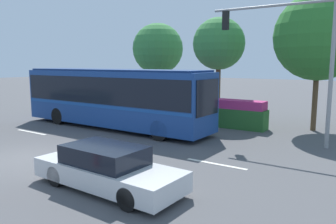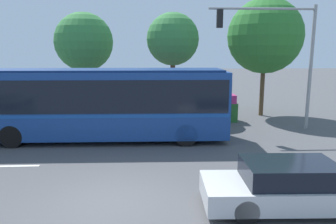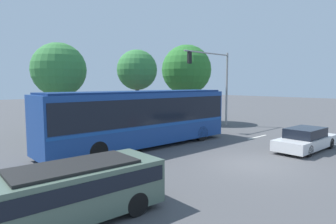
{
  "view_description": "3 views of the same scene",
  "coord_description": "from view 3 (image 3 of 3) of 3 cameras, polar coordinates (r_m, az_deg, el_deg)",
  "views": [
    {
      "loc": [
        11.57,
        -7.31,
        3.69
      ],
      "look_at": [
        3.04,
        5.45,
        1.41
      ],
      "focal_mm": 35.36,
      "sensor_mm": 36.0,
      "label": 1
    },
    {
      "loc": [
        1.18,
        -8.28,
        4.14
      ],
      "look_at": [
        1.76,
        3.9,
        1.82
      ],
      "focal_mm": 34.12,
      "sensor_mm": 36.0,
      "label": 2
    },
    {
      "loc": [
        -11.9,
        -6.9,
        3.76
      ],
      "look_at": [
        0.13,
        5.94,
        2.04
      ],
      "focal_mm": 30.8,
      "sensor_mm": 36.0,
      "label": 3
    }
  ],
  "objects": [
    {
      "name": "ground_plane",
      "position": [
        14.26,
        16.4,
        -9.94
      ],
      "size": [
        140.0,
        140.0,
        0.0
      ],
      "primitive_type": "plane",
      "color": "#4C4C4F"
    },
    {
      "name": "street_tree_left",
      "position": [
        22.25,
        -20.78,
        7.79
      ],
      "size": [
        3.85,
        3.85,
        6.7
      ],
      "color": "brown",
      "rests_on": "ground"
    },
    {
      "name": "suv_left_lane",
      "position": [
        8.55,
        -18.02,
        -14.06
      ],
      "size": [
        4.9,
        2.22,
        1.58
      ],
      "rotation": [
        0.0,
        0.0,
        -0.05
      ],
      "color": "#516656",
      "rests_on": "ground"
    },
    {
      "name": "street_tree_centre",
      "position": [
        23.84,
        -6.14,
        8.22
      ],
      "size": [
        3.28,
        3.28,
        6.54
      ],
      "color": "brown",
      "rests_on": "ground"
    },
    {
      "name": "lane_stripe_mid",
      "position": [
        13.14,
        -5.45,
        -11.04
      ],
      "size": [
        2.4,
        0.16,
        0.01
      ],
      "primitive_type": "cube",
      "color": "silver",
      "rests_on": "ground"
    },
    {
      "name": "street_tree_right",
      "position": [
        27.71,
        3.68,
        8.32
      ],
      "size": [
        4.71,
        4.71,
        7.45
      ],
      "color": "brown",
      "rests_on": "ground"
    },
    {
      "name": "city_bus",
      "position": [
        17.1,
        -5.21,
        -0.68
      ],
      "size": [
        12.18,
        2.69,
        3.35
      ],
      "rotation": [
        0.0,
        0.0,
        -0.01
      ],
      "color": "navy",
      "rests_on": "ground"
    },
    {
      "name": "flowering_hedge",
      "position": [
        22.23,
        -4.88,
        -2.12
      ],
      "size": [
        8.85,
        1.04,
        1.6
      ],
      "color": "#286028",
      "rests_on": "ground"
    },
    {
      "name": "traffic_light_pole",
      "position": [
        25.05,
        9.61,
        6.89
      ],
      "size": [
        5.59,
        0.24,
        6.48
      ],
      "rotation": [
        0.0,
        0.0,
        3.14
      ],
      "color": "gray",
      "rests_on": "ground"
    },
    {
      "name": "sedan_foreground",
      "position": [
        18.21,
        25.6,
        -4.94
      ],
      "size": [
        4.84,
        1.89,
        1.29
      ],
      "rotation": [
        0.0,
        0.0,
        -0.03
      ],
      "color": "silver",
      "rests_on": "ground"
    },
    {
      "name": "lane_stripe_near",
      "position": [
        21.45,
        17.27,
        -4.75
      ],
      "size": [
        2.4,
        0.16,
        0.01
      ],
      "primitive_type": "cube",
      "color": "silver",
      "rests_on": "ground"
    }
  ]
}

